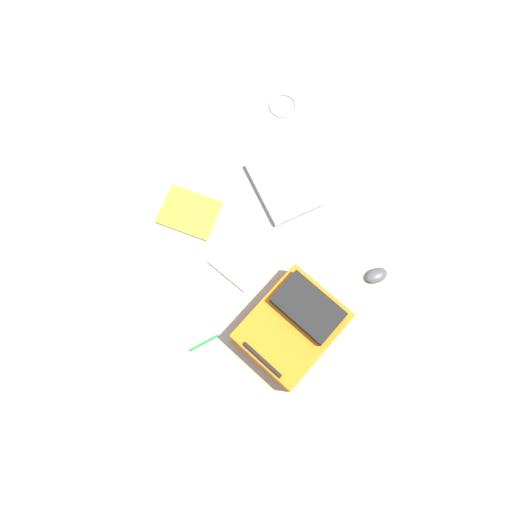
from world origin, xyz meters
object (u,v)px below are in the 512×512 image
object	(u,v)px
laptop	(284,185)
book_manual	(246,254)
cable_coil	(283,105)
book_blue	(190,213)
pen_black	(204,343)
backpack	(293,326)
computer_mouse	(376,275)

from	to	relation	value
laptop	book_manual	world-z (taller)	laptop
cable_coil	laptop	bearing A→B (deg)	142.89
book_blue	book_manual	bearing A→B (deg)	-164.45
book_manual	pen_black	size ratio (longest dim) A/B	2.27
backpack	computer_mouse	bearing A→B (deg)	-95.29
pen_black	cable_coil	bearing A→B (deg)	-53.79
computer_mouse	book_manual	bearing A→B (deg)	57.75
pen_black	computer_mouse	bearing A→B (deg)	-105.53
laptop	computer_mouse	size ratio (longest dim) A/B	3.82
laptop	pen_black	xyz separation A→B (m)	(-0.36, 0.69, -0.01)
book_blue	laptop	bearing A→B (deg)	-109.61
book_blue	computer_mouse	bearing A→B (deg)	-146.61
backpack	book_manual	distance (m)	0.38
book_manual	cable_coil	xyz separation A→B (m)	(0.49, -0.58, -0.00)
backpack	pen_black	world-z (taller)	backpack
backpack	cable_coil	xyz separation A→B (m)	(0.86, -0.61, -0.07)
backpack	pen_black	size ratio (longest dim) A/B	3.28
book_manual	computer_mouse	xyz separation A→B (m)	(-0.41, -0.38, 0.01)
book_blue	book_manual	xyz separation A→B (m)	(-0.30, -0.08, 0.00)
book_blue	pen_black	bearing A→B (deg)	151.17
book_blue	pen_black	size ratio (longest dim) A/B	2.32
backpack	laptop	bearing A→B (deg)	-34.68
pen_black	book_manual	bearing A→B (deg)	-61.13
laptop	book_manual	size ratio (longest dim) A/B	1.20
computer_mouse	cable_coil	xyz separation A→B (m)	(0.90, -0.19, -0.01)
backpack	pen_black	bearing A→B (deg)	62.63
cable_coil	computer_mouse	bearing A→B (deg)	167.84
laptop	book_blue	bearing A→B (deg)	70.39
backpack	pen_black	xyz separation A→B (m)	(0.17, 0.33, -0.07)
laptop	book_manual	distance (m)	0.36
laptop	book_blue	xyz separation A→B (m)	(0.15, 0.41, -0.01)
book_manual	backpack	bearing A→B (deg)	174.32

